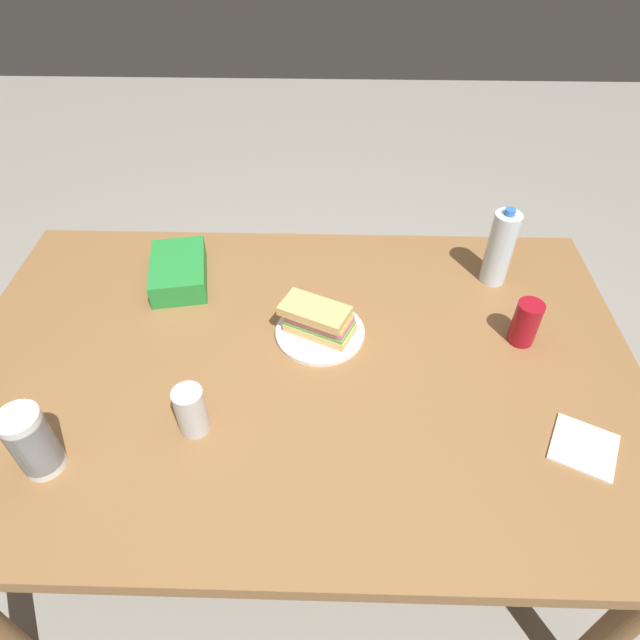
# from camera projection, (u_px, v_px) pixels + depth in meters

# --- Properties ---
(ground_plane) EXTENTS (8.00, 8.00, 0.00)m
(ground_plane) POSITION_uv_depth(u_px,v_px,m) (303.00, 509.00, 1.87)
(ground_plane) COLOR gray
(dining_table) EXTENTS (1.69, 1.09, 0.76)m
(dining_table) POSITION_uv_depth(u_px,v_px,m) (297.00, 382.00, 1.41)
(dining_table) COLOR olive
(dining_table) RESTS_ON ground_plane
(paper_plate) EXTENTS (0.23, 0.23, 0.01)m
(paper_plate) POSITION_uv_depth(u_px,v_px,m) (320.00, 332.00, 1.41)
(paper_plate) COLOR white
(paper_plate) RESTS_ON dining_table
(sandwich) EXTENTS (0.21, 0.15, 0.08)m
(sandwich) POSITION_uv_depth(u_px,v_px,m) (318.00, 319.00, 1.38)
(sandwich) COLOR #DBB26B
(sandwich) RESTS_ON paper_plate
(soda_can_red) EXTENTS (0.07, 0.07, 0.12)m
(soda_can_red) POSITION_uv_depth(u_px,v_px,m) (526.00, 323.00, 1.36)
(soda_can_red) COLOR maroon
(soda_can_red) RESTS_ON dining_table
(chip_bag) EXTENTS (0.19, 0.25, 0.07)m
(chip_bag) POSITION_uv_depth(u_px,v_px,m) (179.00, 271.00, 1.55)
(chip_bag) COLOR #268C38
(chip_bag) RESTS_ON dining_table
(water_bottle_tall) EXTENTS (0.07, 0.07, 0.23)m
(water_bottle_tall) POSITION_uv_depth(u_px,v_px,m) (500.00, 248.00, 1.50)
(water_bottle_tall) COLOR silver
(water_bottle_tall) RESTS_ON dining_table
(plastic_cup_stack) EXTENTS (0.08, 0.08, 0.17)m
(plastic_cup_stack) POSITION_uv_depth(u_px,v_px,m) (32.00, 442.00, 1.08)
(plastic_cup_stack) COLOR silver
(plastic_cup_stack) RESTS_ON dining_table
(soda_can_silver) EXTENTS (0.07, 0.07, 0.12)m
(soda_can_silver) POSITION_uv_depth(u_px,v_px,m) (191.00, 411.00, 1.16)
(soda_can_silver) COLOR silver
(soda_can_silver) RESTS_ON dining_table
(paper_napkin) EXTENTS (0.17, 0.17, 0.01)m
(paper_napkin) POSITION_uv_depth(u_px,v_px,m) (584.00, 447.00, 1.16)
(paper_napkin) COLOR white
(paper_napkin) RESTS_ON dining_table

